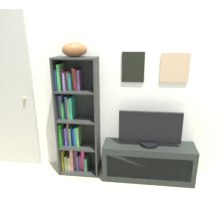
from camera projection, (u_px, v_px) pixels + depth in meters
back_wall at (127, 75)px, 2.82m from camera, size 4.80×0.08×2.59m
bookshelf at (75, 121)px, 2.95m from camera, size 0.52×0.28×1.52m
football at (75, 50)px, 2.63m from camera, size 0.33×0.27×0.16m
tv_stand at (148, 162)px, 2.93m from camera, size 1.13×0.34×0.46m
television at (150, 129)px, 2.79m from camera, size 0.76×0.22×0.43m
door at (2, 94)px, 3.05m from camera, size 0.89×0.09×2.05m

